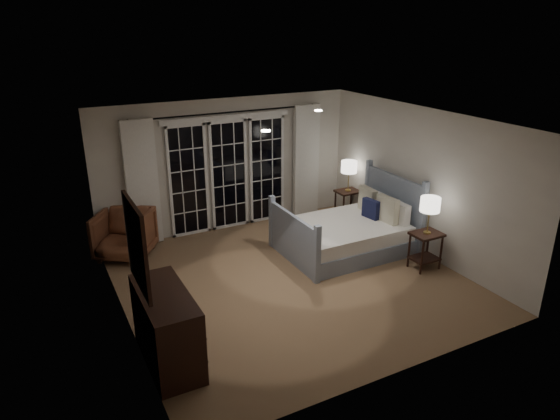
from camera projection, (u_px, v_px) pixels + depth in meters
name	position (u px, v px, depth m)	size (l,w,h in m)	color
floor	(291.00, 280.00, 7.81)	(5.00, 5.00, 0.00)	olive
ceiling	(292.00, 121.00, 6.92)	(5.00, 5.00, 0.00)	white
wall_left	(118.00, 237.00, 6.29)	(0.02, 5.00, 2.50)	silver
wall_right	(420.00, 182.00, 8.45)	(0.02, 5.00, 2.50)	silver
wall_back	(228.00, 165.00, 9.44)	(5.00, 0.02, 2.50)	silver
wall_front	(404.00, 277.00, 5.30)	(5.00, 0.02, 2.50)	silver
french_doors	(229.00, 173.00, 9.46)	(2.50, 0.04, 2.20)	black
curtain_rod	(228.00, 112.00, 9.00)	(0.03, 0.03, 3.50)	black
curtain_left	(142.00, 184.00, 8.66)	(0.55, 0.10, 2.25)	silver
curtain_right	(306.00, 161.00, 10.09)	(0.55, 0.10, 2.25)	silver
downlight_a	(318.00, 111.00, 7.77)	(0.12, 0.12, 0.01)	white
downlight_b	(266.00, 131.00, 6.34)	(0.12, 0.12, 0.01)	white
bed	(348.00, 233.00, 8.73)	(2.13, 1.52, 1.24)	gray
nightstand_left	(426.00, 245.00, 8.06)	(0.48, 0.38, 0.62)	black
nightstand_right	(347.00, 200.00, 10.11)	(0.46, 0.37, 0.60)	black
lamp_left	(430.00, 205.00, 7.81)	(0.31, 0.31, 0.60)	tan
lamp_right	(349.00, 167.00, 9.87)	(0.32, 0.32, 0.61)	tan
armchair	(124.00, 234.00, 8.47)	(0.86, 0.89, 0.81)	brown
dresser	(167.00, 327.00, 5.81)	(0.54, 1.28, 0.91)	black
mirror	(137.00, 246.00, 5.32)	(0.05, 0.85, 1.00)	black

